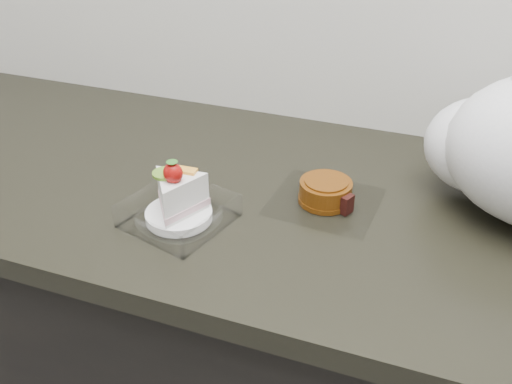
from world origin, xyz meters
name	(u,v)px	position (x,y,z in m)	size (l,w,h in m)	color
counter	(332,383)	(0.00, 1.69, 0.45)	(2.04, 0.64, 0.90)	black
cake_tray	(178,205)	(-0.25, 1.55, 0.93)	(0.18, 0.18, 0.12)	white
mooncake_wrap	(326,194)	(-0.04, 1.69, 0.92)	(0.19, 0.18, 0.04)	white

